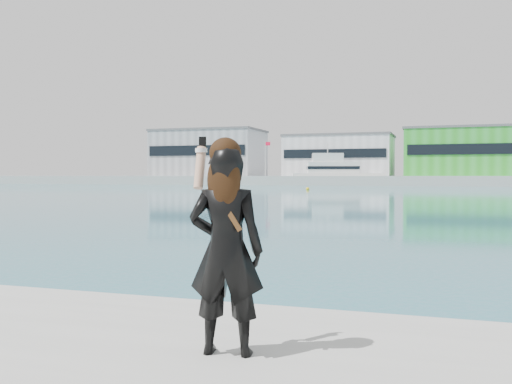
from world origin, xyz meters
TOP-DOWN VIEW (x-y plane):
  - far_quay at (0.00, 130.00)m, footprint 320.00×40.00m
  - warehouse_grey_left at (-55.00, 127.98)m, footprint 26.52×16.36m
  - warehouse_white at (-22.00, 127.98)m, footprint 24.48×15.35m
  - warehouse_green at (8.00, 127.98)m, footprint 30.60×16.36m
  - flagpole_left at (-37.91, 121.00)m, footprint 1.28×0.16m
  - motor_yacht at (-20.78, 115.52)m, footprint 19.85×10.65m
  - buoy_far at (-17.54, 76.02)m, footprint 0.50×0.50m
  - woman at (-0.35, -0.62)m, footprint 0.61×0.45m

SIDE VIEW (x-z plane):
  - buoy_far at x=-17.54m, z-range -0.25..0.25m
  - far_quay at x=0.00m, z-range 0.00..2.00m
  - woman at x=-0.35m, z-range 0.81..2.42m
  - motor_yacht at x=-20.78m, z-range -1.95..6.97m
  - flagpole_left at x=-37.91m, z-range 2.54..10.54m
  - warehouse_white at x=-22.00m, z-range 2.01..11.51m
  - warehouse_green at x=8.00m, z-range 2.01..12.51m
  - warehouse_grey_left at x=-55.00m, z-range 2.01..13.51m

